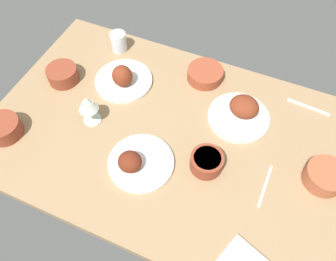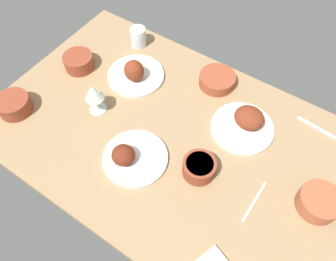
% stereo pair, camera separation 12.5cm
% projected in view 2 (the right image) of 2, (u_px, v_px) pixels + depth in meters
% --- Properties ---
extents(dining_table, '(1.40, 0.90, 0.04)m').
position_uv_depth(dining_table, '(168.00, 136.00, 1.29)').
color(dining_table, '#937551').
rests_on(dining_table, ground).
extents(plate_near_viewer, '(0.24, 0.24, 0.08)m').
position_uv_depth(plate_near_viewer, '(131.00, 157.00, 1.19)').
color(plate_near_viewer, silver).
rests_on(plate_near_viewer, dining_table).
extents(plate_center_main, '(0.24, 0.24, 0.09)m').
position_uv_depth(plate_center_main, '(245.00, 123.00, 1.26)').
color(plate_center_main, silver).
rests_on(plate_center_main, dining_table).
extents(plate_far_side, '(0.25, 0.25, 0.11)m').
position_uv_depth(plate_far_side, '(135.00, 74.00, 1.41)').
color(plate_far_side, silver).
rests_on(plate_far_side, dining_table).
extents(bowl_pasta, '(0.13, 0.13, 0.06)m').
position_uv_depth(bowl_pasta, '(14.00, 104.00, 1.31)').
color(bowl_pasta, brown).
rests_on(bowl_pasta, dining_table).
extents(bowl_potatoes, '(0.14, 0.14, 0.06)m').
position_uv_depth(bowl_potatoes, '(319.00, 202.00, 1.08)').
color(bowl_potatoes, '#A35133').
rests_on(bowl_potatoes, dining_table).
extents(bowl_onions, '(0.15, 0.15, 0.05)m').
position_uv_depth(bowl_onions, '(217.00, 80.00, 1.39)').
color(bowl_onions, brown).
rests_on(bowl_onions, dining_table).
extents(bowl_soup, '(0.12, 0.12, 0.06)m').
position_uv_depth(bowl_soup, '(199.00, 167.00, 1.15)').
color(bowl_soup, brown).
rests_on(bowl_soup, dining_table).
extents(bowl_sauce, '(0.13, 0.13, 0.06)m').
position_uv_depth(bowl_sauce, '(79.00, 61.00, 1.44)').
color(bowl_sauce, brown).
rests_on(bowl_sauce, dining_table).
extents(wine_glass, '(0.08, 0.08, 0.14)m').
position_uv_depth(wine_glass, '(94.00, 94.00, 1.25)').
color(wine_glass, silver).
rests_on(wine_glass, dining_table).
extents(water_tumbler, '(0.07, 0.07, 0.09)m').
position_uv_depth(water_tumbler, '(138.00, 37.00, 1.51)').
color(water_tumbler, silver).
rests_on(water_tumbler, dining_table).
extents(fork_loose, '(0.01, 0.17, 0.01)m').
position_uv_depth(fork_loose, '(254.00, 201.00, 1.11)').
color(fork_loose, silver).
rests_on(fork_loose, dining_table).
extents(spoon_loose, '(0.17, 0.02, 0.01)m').
position_uv_depth(spoon_loose, '(318.00, 128.00, 1.28)').
color(spoon_loose, silver).
rests_on(spoon_loose, dining_table).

